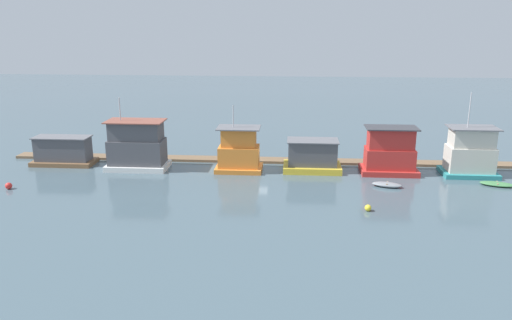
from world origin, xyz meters
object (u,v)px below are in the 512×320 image
object	(u,v)px
houseboat_white	(137,147)
houseboat_red	(390,153)
houseboat_teal	(470,154)
houseboat_orange	(239,152)
houseboat_brown	(63,151)
mooring_post_near_right	(107,154)
dinghy_grey	(387,185)
buoy_red	(9,186)
dinghy_green	(497,184)
houseboat_yellow	(312,157)
buoy_yellow	(368,208)

from	to	relation	value
houseboat_white	houseboat_red	distance (m)	28.17
houseboat_teal	houseboat_orange	bearing A→B (deg)	-179.45
houseboat_brown	houseboat_teal	size ratio (longest dim) A/B	0.79
houseboat_brown	mooring_post_near_right	bearing A→B (deg)	20.79
houseboat_brown	houseboat_white	xyz separation A→B (m)	(9.20, -1.09, 1.03)
dinghy_grey	buoy_red	distance (m)	38.08
houseboat_white	dinghy_green	xyz separation A→B (m)	(38.45, -3.33, -2.38)
houseboat_yellow	houseboat_teal	bearing A→B (deg)	-1.36
houseboat_orange	dinghy_grey	size ratio (longest dim) A/B	2.33
houseboat_white	buoy_red	distance (m)	13.63
houseboat_white	mooring_post_near_right	size ratio (longest dim) A/B	4.63
mooring_post_near_right	houseboat_brown	bearing A→B (deg)	-159.21
buoy_red	dinghy_green	bearing A→B (deg)	5.51
houseboat_red	mooring_post_near_right	bearing A→B (deg)	175.72
dinghy_green	houseboat_red	bearing A→B (deg)	160.17
dinghy_green	buoy_red	distance (m)	49.42
houseboat_white	buoy_yellow	distance (m)	26.96
houseboat_white	houseboat_yellow	size ratio (longest dim) A/B	1.26
houseboat_brown	dinghy_green	xyz separation A→B (m)	(47.65, -4.42, -1.35)
houseboat_red	buoy_yellow	distance (m)	12.60
dinghy_grey	buoy_yellow	size ratio (longest dim) A/B	5.40
houseboat_brown	dinghy_grey	world-z (taller)	houseboat_brown
houseboat_yellow	houseboat_teal	size ratio (longest dim) A/B	0.71
houseboat_brown	buoy_red	size ratio (longest dim) A/B	10.71
dinghy_green	buoy_red	xyz separation A→B (m)	(-49.19, -4.75, 0.14)
houseboat_orange	buoy_red	size ratio (longest dim) A/B	11.09
dinghy_green	mooring_post_near_right	xyz separation A→B (m)	(-43.06, 6.16, 0.68)
dinghy_green	dinghy_grey	bearing A→B (deg)	-174.01
houseboat_brown	houseboat_teal	world-z (taller)	houseboat_teal
houseboat_orange	buoy_red	xyz separation A→B (m)	(-22.31, -8.17, -1.84)
houseboat_brown	dinghy_grey	bearing A→B (deg)	-8.76
houseboat_red	buoy_yellow	size ratio (longest dim) A/B	10.44
houseboat_white	houseboat_orange	world-z (taller)	houseboat_white
houseboat_brown	buoy_red	world-z (taller)	houseboat_brown
houseboat_yellow	dinghy_grey	world-z (taller)	houseboat_yellow
mooring_post_near_right	buoy_yellow	bearing A→B (deg)	-26.27
dinghy_green	houseboat_teal	bearing A→B (deg)	115.29
houseboat_brown	houseboat_white	size ratio (longest dim) A/B	0.88
houseboat_yellow	mooring_post_near_right	world-z (taller)	houseboat_yellow
houseboat_orange	houseboat_yellow	distance (m)	8.23
houseboat_yellow	houseboat_red	size ratio (longest dim) A/B	1.04
dinghy_grey	dinghy_green	distance (m)	11.34
buoy_red	buoy_yellow	size ratio (longest dim) A/B	1.13
houseboat_red	buoy_yellow	xyz separation A→B (m)	(-3.87, -11.82, -2.03)
dinghy_green	houseboat_brown	bearing A→B (deg)	174.70
houseboat_yellow	houseboat_white	bearing A→B (deg)	-177.88
houseboat_yellow	mooring_post_near_right	distance (m)	24.47
houseboat_teal	buoy_yellow	size ratio (longest dim) A/B	15.38
houseboat_white	houseboat_teal	distance (m)	36.72
dinghy_grey	houseboat_white	bearing A→B (deg)	170.56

